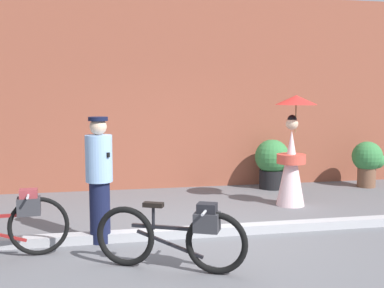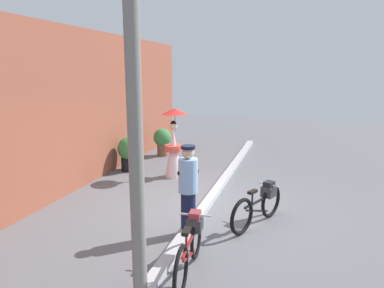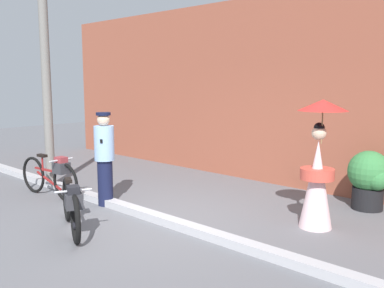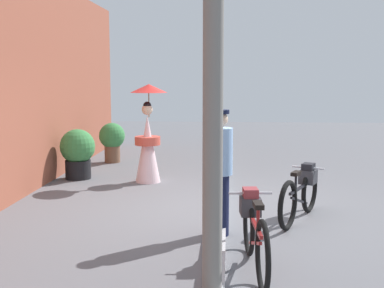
# 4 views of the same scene
# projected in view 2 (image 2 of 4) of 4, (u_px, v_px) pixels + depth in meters

# --- Properties ---
(ground_plane) EXTENTS (30.00, 30.00, 0.00)m
(ground_plane) POSITION_uv_depth(u_px,v_px,m) (206.00, 207.00, 7.44)
(ground_plane) COLOR slate
(building_wall) EXTENTS (14.00, 0.40, 3.87)m
(building_wall) POSITION_uv_depth(u_px,v_px,m) (60.00, 111.00, 8.04)
(building_wall) COLOR brown
(building_wall) RESTS_ON ground_plane
(sidewalk_curb) EXTENTS (14.00, 0.20, 0.12)m
(sidewalk_curb) POSITION_uv_depth(u_px,v_px,m) (206.00, 205.00, 7.43)
(sidewalk_curb) COLOR #B2B2B7
(sidewalk_curb) RESTS_ON ground_plane
(bicycle_near_officer) EXTENTS (1.57, 0.78, 0.76)m
(bicycle_near_officer) POSITION_uv_depth(u_px,v_px,m) (259.00, 204.00, 6.57)
(bicycle_near_officer) COLOR black
(bicycle_near_officer) RESTS_ON ground_plane
(bicycle_far_side) EXTENTS (1.71, 0.48, 0.80)m
(bicycle_far_side) POSITION_uv_depth(u_px,v_px,m) (191.00, 245.00, 4.97)
(bicycle_far_side) COLOR black
(bicycle_far_side) RESTS_ON ground_plane
(person_officer) EXTENTS (0.34, 0.34, 1.61)m
(person_officer) POSITION_uv_depth(u_px,v_px,m) (188.00, 188.00, 6.05)
(person_officer) COLOR #141938
(person_officer) RESTS_ON ground_plane
(person_with_parasol) EXTENTS (0.70, 0.70, 1.88)m
(person_with_parasol) POSITION_uv_depth(u_px,v_px,m) (174.00, 144.00, 9.46)
(person_with_parasol) COLOR silver
(person_with_parasol) RESTS_ON ground_plane
(potted_plant_by_door) EXTENTS (0.62, 0.61, 0.94)m
(potted_plant_by_door) POSITION_uv_depth(u_px,v_px,m) (163.00, 140.00, 11.91)
(potted_plant_by_door) COLOR brown
(potted_plant_by_door) RESTS_ON ground_plane
(potted_plant_small) EXTENTS (0.71, 0.69, 0.99)m
(potted_plant_small) POSITION_uv_depth(u_px,v_px,m) (130.00, 152.00, 10.15)
(potted_plant_small) COLOR black
(potted_plant_small) RESTS_ON ground_plane
(utility_pole) EXTENTS (0.18, 0.18, 4.80)m
(utility_pole) POSITION_uv_depth(u_px,v_px,m) (134.00, 112.00, 3.94)
(utility_pole) COLOR slate
(utility_pole) RESTS_ON ground_plane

